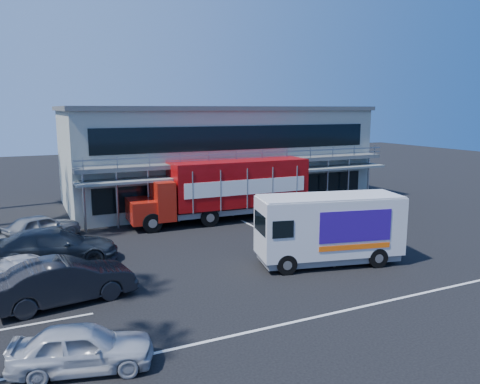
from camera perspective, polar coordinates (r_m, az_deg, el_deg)
name	(u,v)px	position (r m, az deg, el deg)	size (l,w,h in m)	color
ground	(275,260)	(22.61, 4.34, -8.30)	(120.00, 120.00, 0.00)	black
building	(215,154)	(36.40, -3.10, 4.62)	(22.40, 12.00, 7.30)	gray
red_truck	(227,188)	(30.05, -1.59, 0.55)	(11.61, 3.08, 3.88)	#A0180C
white_van	(329,228)	(22.02, 10.79, -4.32)	(6.94, 3.66, 3.23)	silver
parked_car_a	(82,347)	(14.24, -18.65, -17.51)	(1.55, 3.85, 1.31)	#B3B5BA
parked_car_b	(65,281)	(18.83, -20.56, -10.10)	(1.76, 5.05, 1.66)	black
parked_car_d	(55,246)	(23.52, -21.60, -6.19)	(2.28, 5.61, 1.63)	#272D34
parked_car_e	(41,227)	(28.01, -23.12, -3.95)	(1.70, 4.22, 1.44)	slate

